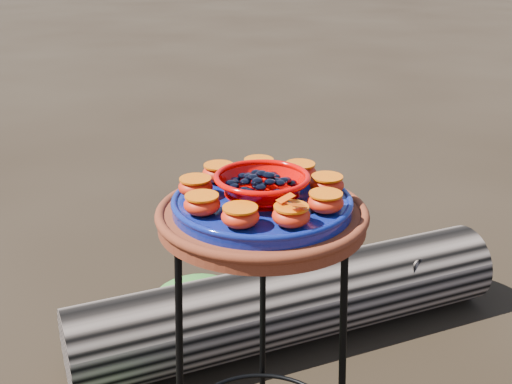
{
  "coord_description": "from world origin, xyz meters",
  "views": [
    {
      "loc": [
        0.02,
        -1.26,
        1.28
      ],
      "look_at": [
        -0.01,
        0.0,
        0.78
      ],
      "focal_mm": 45.0,
      "sensor_mm": 36.0,
      "label": 1
    }
  ],
  "objects_px": {
    "cobalt_plate": "(262,205)",
    "red_bowl": "(262,188)",
    "terracotta_saucer": "(262,218)",
    "driftwood_log": "(291,303)",
    "plant_stand": "(261,360)"
  },
  "relations": [
    {
      "from": "terracotta_saucer",
      "to": "red_bowl",
      "type": "height_order",
      "value": "red_bowl"
    },
    {
      "from": "plant_stand",
      "to": "terracotta_saucer",
      "type": "height_order",
      "value": "terracotta_saucer"
    },
    {
      "from": "cobalt_plate",
      "to": "red_bowl",
      "type": "bearing_deg",
      "value": 0.0
    },
    {
      "from": "plant_stand",
      "to": "cobalt_plate",
      "type": "bearing_deg",
      "value": 0.0
    },
    {
      "from": "red_bowl",
      "to": "cobalt_plate",
      "type": "bearing_deg",
      "value": 0.0
    },
    {
      "from": "plant_stand",
      "to": "driftwood_log",
      "type": "height_order",
      "value": "plant_stand"
    },
    {
      "from": "terracotta_saucer",
      "to": "cobalt_plate",
      "type": "relative_size",
      "value": 1.17
    },
    {
      "from": "red_bowl",
      "to": "driftwood_log",
      "type": "xyz_separation_m",
      "value": [
        0.09,
        0.6,
        -0.65
      ]
    },
    {
      "from": "driftwood_log",
      "to": "red_bowl",
      "type": "bearing_deg",
      "value": -98.62
    },
    {
      "from": "red_bowl",
      "to": "terracotta_saucer",
      "type": "bearing_deg",
      "value": 0.0
    },
    {
      "from": "cobalt_plate",
      "to": "red_bowl",
      "type": "relative_size",
      "value": 2.0
    },
    {
      "from": "terracotta_saucer",
      "to": "cobalt_plate",
      "type": "height_order",
      "value": "cobalt_plate"
    },
    {
      "from": "terracotta_saucer",
      "to": "driftwood_log",
      "type": "height_order",
      "value": "terracotta_saucer"
    },
    {
      "from": "terracotta_saucer",
      "to": "driftwood_log",
      "type": "distance_m",
      "value": 0.84
    },
    {
      "from": "plant_stand",
      "to": "red_bowl",
      "type": "distance_m",
      "value": 0.44
    }
  ]
}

